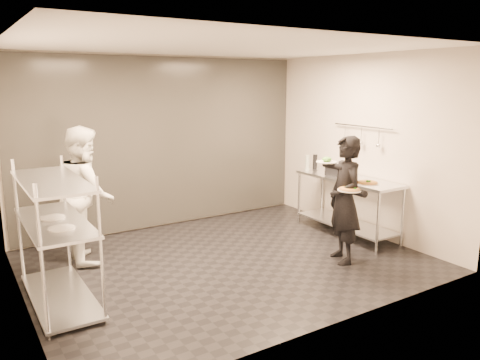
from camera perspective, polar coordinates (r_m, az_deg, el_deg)
room_shell at (r=7.05m, az=-6.46°, el=3.88°), size 5.00×4.00×2.80m
pass_rack at (r=5.43m, az=-21.54°, el=-6.13°), size 0.60×1.60×1.50m
prep_counter at (r=7.51m, az=12.95°, el=-1.89°), size 0.60×1.80×0.92m
utensil_rail at (r=7.53m, az=14.61°, el=5.19°), size 0.07×1.20×0.31m
waiter at (r=6.32m, az=12.64°, el=-2.38°), size 0.59×0.72×1.69m
chef at (r=6.56m, az=-18.34°, el=-1.63°), size 0.75×0.93×1.82m
pizza_plate_near at (r=6.06m, az=13.22°, el=-1.11°), size 0.30×0.30×0.05m
pizza_plate_far at (r=6.25m, az=15.28°, el=-0.33°), size 0.29×0.29×0.05m
salad_plate at (r=6.35m, az=10.54°, el=2.35°), size 0.28×0.28×0.07m
pos_monitor at (r=7.50m, az=11.24°, el=1.18°), size 0.13×0.26×0.18m
bottle_green at (r=7.90m, az=8.22°, el=2.09°), size 0.07×0.07×0.26m
bottle_clear at (r=7.67m, az=11.43°, el=1.40°), size 0.05×0.05×0.18m
bottle_dark at (r=8.01m, az=9.13°, el=2.18°), size 0.07×0.07×0.25m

